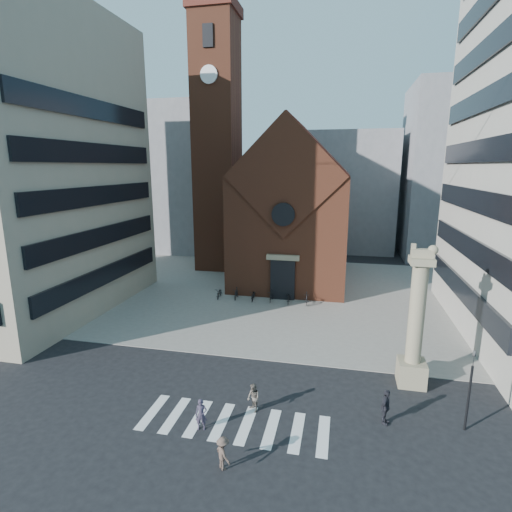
# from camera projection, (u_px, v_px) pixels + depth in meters

# --- Properties ---
(ground) EXTENTS (120.00, 120.00, 0.00)m
(ground) POSITION_uv_depth(u_px,v_px,m) (239.00, 391.00, 23.51)
(ground) COLOR black
(ground) RESTS_ON ground
(piazza) EXTENTS (46.00, 30.00, 0.05)m
(piazza) POSITION_uv_depth(u_px,v_px,m) (285.00, 293.00, 41.60)
(piazza) COLOR gray
(piazza) RESTS_ON ground
(zebra_crossing) EXTENTS (10.20, 3.20, 0.01)m
(zebra_crossing) POSITION_uv_depth(u_px,v_px,m) (234.00, 423.00, 20.53)
(zebra_crossing) COLOR white
(zebra_crossing) RESTS_ON ground
(church) EXTENTS (12.00, 16.65, 18.00)m
(church) POSITION_uv_depth(u_px,v_px,m) (294.00, 210.00, 45.60)
(church) COLOR brown
(church) RESTS_ON ground
(campanile) EXTENTS (5.50, 5.50, 31.20)m
(campanile) POSITION_uv_depth(u_px,v_px,m) (217.00, 143.00, 48.82)
(campanile) COLOR brown
(campanile) RESTS_ON ground
(building_left) EXTENTS (18.00, 20.00, 26.00)m
(building_left) POSITION_uv_depth(u_px,v_px,m) (4.00, 165.00, 35.23)
(building_left) COLOR gray
(building_left) RESTS_ON ground
(bg_block_left) EXTENTS (16.00, 14.00, 22.00)m
(bg_block_left) POSITION_uv_depth(u_px,v_px,m) (181.00, 179.00, 63.40)
(bg_block_left) COLOR gray
(bg_block_left) RESTS_ON ground
(bg_block_mid) EXTENTS (14.00, 12.00, 18.00)m
(bg_block_mid) POSITION_uv_depth(u_px,v_px,m) (348.00, 192.00, 63.13)
(bg_block_mid) COLOR gray
(bg_block_mid) RESTS_ON ground
(bg_block_right) EXTENTS (16.00, 14.00, 24.00)m
(bg_block_right) POSITION_uv_depth(u_px,v_px,m) (465.00, 173.00, 56.24)
(bg_block_right) COLOR gray
(bg_block_right) RESTS_ON ground
(lion_column) EXTENTS (1.63, 1.60, 8.68)m
(lion_column) POSITION_uv_depth(u_px,v_px,m) (415.00, 331.00, 23.50)
(lion_column) COLOR gray
(lion_column) RESTS_ON ground
(traffic_light) EXTENTS (0.13, 0.16, 4.30)m
(traffic_light) POSITION_uv_depth(u_px,v_px,m) (470.00, 389.00, 19.52)
(traffic_light) COLOR black
(traffic_light) RESTS_ON ground
(pedestrian_0) EXTENTS (0.66, 0.50, 1.62)m
(pedestrian_0) POSITION_uv_depth(u_px,v_px,m) (201.00, 415.00, 19.91)
(pedestrian_0) COLOR #342C3E
(pedestrian_0) RESTS_ON ground
(pedestrian_1) EXTENTS (0.95, 0.96, 1.57)m
(pedestrian_1) POSITION_uv_depth(u_px,v_px,m) (253.00, 398.00, 21.39)
(pedestrian_1) COLOR #62584E
(pedestrian_1) RESTS_ON ground
(pedestrian_2) EXTENTS (0.84, 1.20, 1.89)m
(pedestrian_2) POSITION_uv_depth(u_px,v_px,m) (386.00, 407.00, 20.32)
(pedestrian_2) COLOR #24232A
(pedestrian_2) RESTS_ON ground
(pedestrian_3) EXTENTS (1.11, 1.08, 1.52)m
(pedestrian_3) POSITION_uv_depth(u_px,v_px,m) (223.00, 453.00, 17.30)
(pedestrian_3) COLOR #503E35
(pedestrian_3) RESTS_ON ground
(scooter_0) EXTENTS (0.85, 1.95, 1.00)m
(scooter_0) POSITION_uv_depth(u_px,v_px,m) (219.00, 293.00, 39.91)
(scooter_0) COLOR black
(scooter_0) RESTS_ON piazza
(scooter_1) EXTENTS (0.71, 1.88, 1.11)m
(scooter_1) POSITION_uv_depth(u_px,v_px,m) (236.00, 294.00, 39.53)
(scooter_1) COLOR black
(scooter_1) RESTS_ON piazza
(scooter_2) EXTENTS (0.85, 1.95, 1.00)m
(scooter_2) POSITION_uv_depth(u_px,v_px,m) (253.00, 295.00, 39.18)
(scooter_2) COLOR black
(scooter_2) RESTS_ON piazza
(scooter_3) EXTENTS (0.71, 1.88, 1.11)m
(scooter_3) POSITION_uv_depth(u_px,v_px,m) (271.00, 296.00, 38.80)
(scooter_3) COLOR black
(scooter_3) RESTS_ON piazza
(scooter_4) EXTENTS (0.85, 1.95, 1.00)m
(scooter_4) POSITION_uv_depth(u_px,v_px,m) (288.00, 298.00, 38.44)
(scooter_4) COLOR black
(scooter_4) RESTS_ON piazza
(scooter_5) EXTENTS (0.71, 1.88, 1.11)m
(scooter_5) POSITION_uv_depth(u_px,v_px,m) (307.00, 298.00, 38.06)
(scooter_5) COLOR black
(scooter_5) RESTS_ON piazza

